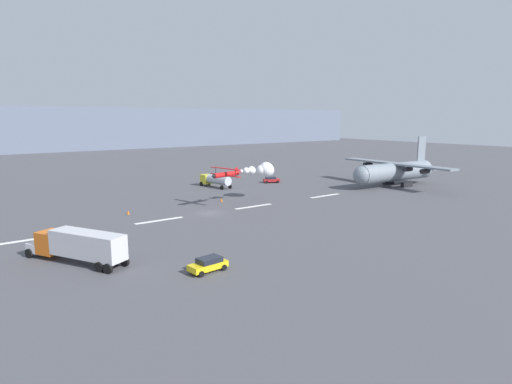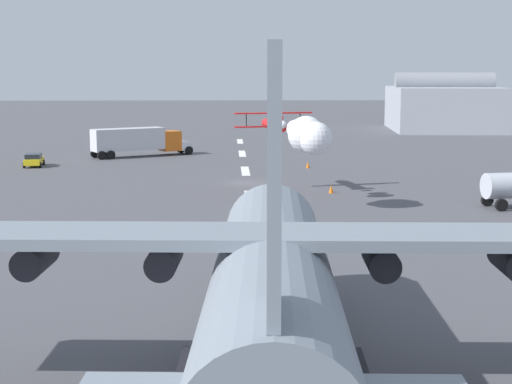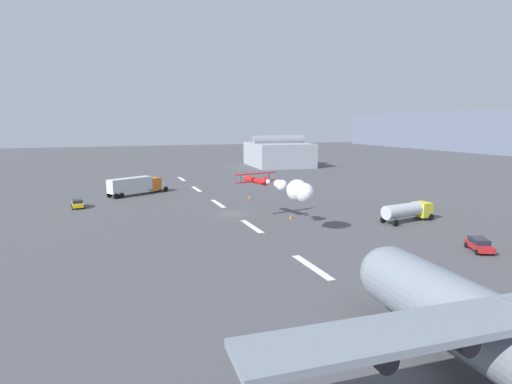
# 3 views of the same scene
# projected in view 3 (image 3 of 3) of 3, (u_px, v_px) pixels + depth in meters

# --- Properties ---
(ground_plane) EXTENTS (440.00, 440.00, 0.00)m
(ground_plane) POSITION_uv_depth(u_px,v_px,m) (233.00, 213.00, 68.84)
(ground_plane) COLOR #4C4C51
(ground_plane) RESTS_ON ground
(runway_stripe_0) EXTENTS (8.00, 0.90, 0.01)m
(runway_stripe_0) POSITION_uv_depth(u_px,v_px,m) (182.00, 179.00, 111.46)
(runway_stripe_0) COLOR white
(runway_stripe_0) RESTS_ON ground
(runway_stripe_1) EXTENTS (8.00, 0.90, 0.01)m
(runway_stripe_1) POSITION_uv_depth(u_px,v_px,m) (197.00, 189.00, 94.41)
(runway_stripe_1) COLOR white
(runway_stripe_1) RESTS_ON ground
(runway_stripe_2) EXTENTS (8.00, 0.90, 0.01)m
(runway_stripe_2) POSITION_uv_depth(u_px,v_px,m) (218.00, 204.00, 77.36)
(runway_stripe_2) COLOR white
(runway_stripe_2) RESTS_ON ground
(runway_stripe_3) EXTENTS (8.00, 0.90, 0.01)m
(runway_stripe_3) POSITION_uv_depth(u_px,v_px,m) (252.00, 226.00, 60.31)
(runway_stripe_3) COLOR white
(runway_stripe_3) RESTS_ON ground
(runway_stripe_4) EXTENTS (8.00, 0.90, 0.01)m
(runway_stripe_4) POSITION_uv_depth(u_px,v_px,m) (312.00, 267.00, 43.26)
(runway_stripe_4) COLOR white
(runway_stripe_4) RESTS_ON ground
(cargo_transport_plane) EXTENTS (24.50, 30.44, 11.58)m
(cargo_transport_plane) POSITION_uv_depth(u_px,v_px,m) (496.00, 333.00, 22.60)
(cargo_transport_plane) COLOR gray
(cargo_transport_plane) RESTS_ON ground
(stunt_biplane_red) EXTENTS (16.34, 7.58, 3.03)m
(stunt_biplane_red) POSITION_uv_depth(u_px,v_px,m) (293.00, 189.00, 56.39)
(stunt_biplane_red) COLOR red
(semi_truck_orange) EXTENTS (8.85, 12.93, 3.70)m
(semi_truck_orange) POSITION_uv_depth(u_px,v_px,m) (136.00, 185.00, 86.60)
(semi_truck_orange) COLOR silver
(semi_truck_orange) RESTS_ON ground
(fuel_tanker_truck) EXTENTS (3.99, 9.25, 2.90)m
(fuel_tanker_truck) POSITION_uv_depth(u_px,v_px,m) (408.00, 210.00, 62.90)
(fuel_tanker_truck) COLOR yellow
(fuel_tanker_truck) RESTS_ON ground
(followme_car_yellow) EXTENTS (4.34, 2.37, 1.52)m
(followme_car_yellow) POSITION_uv_depth(u_px,v_px,m) (78.00, 203.00, 73.38)
(followme_car_yellow) COLOR yellow
(followme_car_yellow) RESTS_ON ground
(airport_staff_sedan) EXTENTS (4.42, 3.32, 1.52)m
(airport_staff_sedan) POSITION_uv_depth(u_px,v_px,m) (479.00, 244.00, 48.49)
(airport_staff_sedan) COLOR #B21E23
(airport_staff_sedan) RESTS_ON ground
(hangar_building) EXTENTS (26.55, 21.36, 10.72)m
(hangar_building) POSITION_uv_depth(u_px,v_px,m) (278.00, 154.00, 145.38)
(hangar_building) COLOR #9EA3AD
(hangar_building) RESTS_ON ground
(traffic_cone_near) EXTENTS (0.44, 0.44, 0.75)m
(traffic_cone_near) POSITION_uv_depth(u_px,v_px,m) (250.00, 197.00, 82.12)
(traffic_cone_near) COLOR orange
(traffic_cone_near) RESTS_ON ground
(traffic_cone_far) EXTENTS (0.44, 0.44, 0.75)m
(traffic_cone_far) POSITION_uv_depth(u_px,v_px,m) (291.00, 216.00, 65.03)
(traffic_cone_far) COLOR orange
(traffic_cone_far) RESTS_ON ground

